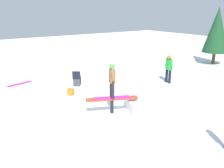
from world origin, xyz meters
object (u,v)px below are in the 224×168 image
backpack_on_snow (71,92)px  pine_tree_far (217,30)px  main_rider_on_rail (112,81)px  rail_feature (112,100)px  loose_snowboard_navy (75,75)px  folding_chair (77,79)px  loose_snowboard_magenta (19,84)px  bystander_green (169,67)px

backpack_on_snow → pine_tree_far: 12.72m
main_rider_on_rail → rail_feature: bearing=0.0°
main_rider_on_rail → loose_snowboard_navy: (-1.59, -6.52, -1.38)m
main_rider_on_rail → backpack_on_snow: size_ratio=4.39×
folding_chair → pine_tree_far: bearing=-150.0°
rail_feature → loose_snowboard_magenta: bearing=-48.0°
main_rider_on_rail → loose_snowboard_magenta: size_ratio=1.01×
bystander_green → loose_snowboard_magenta: bystander_green is taller
loose_snowboard_magenta → pine_tree_far: (-14.07, 3.25, 2.64)m
pine_tree_far → folding_chair: bearing=-5.1°
loose_snowboard_navy → folding_chair: folding_chair is taller
backpack_on_snow → folding_chair: bearing=-78.2°
loose_snowboard_magenta → backpack_on_snow: (-1.59, 3.48, 0.16)m
loose_snowboard_navy → loose_snowboard_magenta: bearing=-65.3°
pine_tree_far → backpack_on_snow: bearing=1.1°
bystander_green → pine_tree_far: 7.14m
loose_snowboard_navy → folding_chair: (1.00, 2.21, 0.40)m
folding_chair → loose_snowboard_navy: bearing=-79.2°
bystander_green → loose_snowboard_navy: 6.09m
rail_feature → loose_snowboard_magenta: size_ratio=1.42×
rail_feature → loose_snowboard_navy: rail_feature is taller
rail_feature → backpack_on_snow: bearing=-57.2°
folding_chair → backpack_on_snow: (1.02, 1.26, -0.24)m
rail_feature → pine_tree_far: bearing=-140.0°
folding_chair → backpack_on_snow: 1.64m
main_rider_on_rail → loose_snowboard_navy: size_ratio=0.97×
folding_chair → backpack_on_snow: size_ratio=2.59×
loose_snowboard_navy → pine_tree_far: size_ratio=0.35×
bystander_green → backpack_on_snow: bearing=86.7°
rail_feature → main_rider_on_rail: size_ratio=1.40×
main_rider_on_rail → pine_tree_far: bearing=-139.6°
rail_feature → backpack_on_snow: size_ratio=6.14×
main_rider_on_rail → folding_chair: size_ratio=1.70×
main_rider_on_rail → loose_snowboard_magenta: 6.96m
rail_feature → bystander_green: bearing=-136.8°
main_rider_on_rail → backpack_on_snow: 3.30m
main_rider_on_rail → bystander_green: main_rider_on_rail is taller
main_rider_on_rail → bystander_green: (-5.29, -1.76, -0.47)m
rail_feature → pine_tree_far: (-12.05, -3.27, 2.08)m
main_rider_on_rail → backpack_on_snow: (0.43, -3.04, -1.22)m
main_rider_on_rail → pine_tree_far: 12.55m
main_rider_on_rail → backpack_on_snow: main_rider_on_rail is taller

